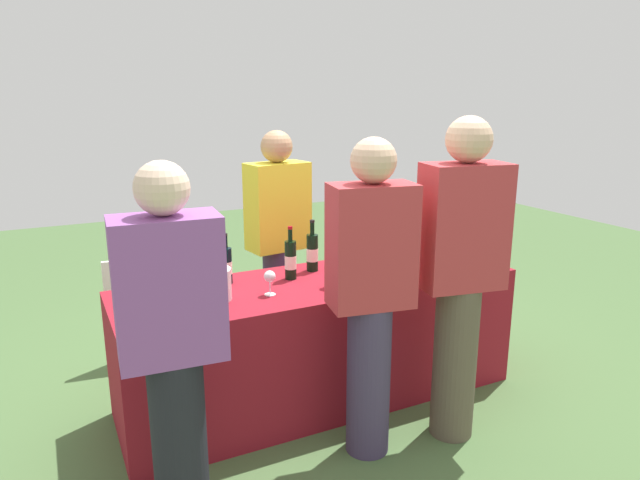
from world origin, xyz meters
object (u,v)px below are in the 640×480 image
(wine_bottle_0, at_px, (149,277))
(menu_board, at_px, (145,310))
(wine_bottle_1, at_px, (167,274))
(server_pouring, at_px, (278,239))
(wine_bottle_7, at_px, (409,243))
(wine_glass_0, at_px, (189,295))
(wine_bottle_6, at_px, (379,249))
(wine_bottle_2, at_px, (226,265))
(wine_glass_4, at_px, (405,257))
(wine_bottle_3, at_px, (291,260))
(guest_0, at_px, (173,343))
(guest_2, at_px, (460,272))
(guest_1, at_px, (370,291))
(wine_bottle_4, at_px, (312,252))
(ice_bucket, at_px, (210,285))
(wine_glass_3, at_px, (354,264))
(wine_glass_5, at_px, (418,254))
(wine_glass_1, at_px, (270,277))
(wine_glass_2, at_px, (332,271))

(wine_bottle_0, relative_size, menu_board, 0.40)
(wine_bottle_1, bearing_deg, server_pouring, 31.11)
(wine_bottle_7, height_order, wine_glass_0, wine_bottle_7)
(server_pouring, bearing_deg, wine_bottle_6, 119.29)
(wine_bottle_2, bearing_deg, wine_bottle_7, -2.76)
(wine_glass_4, bearing_deg, wine_bottle_3, 164.05)
(wine_bottle_1, xyz_separation_m, wine_glass_0, (0.04, -0.32, -0.02))
(guest_0, bearing_deg, guest_2, 4.93)
(wine_glass_0, height_order, server_pouring, server_pouring)
(guest_1, bearing_deg, guest_2, 1.71)
(wine_bottle_3, bearing_deg, wine_glass_4, -15.95)
(wine_bottle_4, bearing_deg, wine_bottle_3, -154.20)
(wine_bottle_4, height_order, ice_bucket, wine_bottle_4)
(wine_glass_3, height_order, guest_0, guest_0)
(wine_bottle_3, bearing_deg, wine_bottle_2, 166.57)
(wine_bottle_3, height_order, wine_glass_0, wine_bottle_3)
(wine_bottle_6, relative_size, guest_2, 0.18)
(guest_2, bearing_deg, guest_1, -178.05)
(wine_bottle_6, height_order, menu_board, wine_bottle_6)
(wine_bottle_6, relative_size, wine_glass_5, 2.36)
(wine_bottle_4, relative_size, menu_board, 0.43)
(wine_glass_3, relative_size, server_pouring, 0.09)
(wine_glass_3, bearing_deg, wine_bottle_3, 148.32)
(wine_bottle_4, bearing_deg, guest_1, -94.30)
(wine_bottle_1, height_order, wine_glass_1, wine_bottle_1)
(wine_bottle_0, bearing_deg, guest_2, -30.95)
(wine_bottle_2, distance_m, guest_1, 0.95)
(wine_glass_1, distance_m, guest_0, 0.90)
(wine_bottle_0, height_order, menu_board, wine_bottle_0)
(wine_glass_2, bearing_deg, wine_bottle_1, 161.86)
(wine_bottle_4, height_order, menu_board, wine_bottle_4)
(ice_bucket, bearing_deg, wine_glass_3, -4.31)
(wine_bottle_6, relative_size, guest_1, 0.20)
(guest_2, bearing_deg, server_pouring, 120.01)
(wine_bottle_7, distance_m, guest_1, 1.06)
(wine_bottle_2, xyz_separation_m, wine_bottle_4, (0.56, 0.00, 0.01))
(wine_bottle_4, bearing_deg, wine_glass_4, -29.78)
(server_pouring, bearing_deg, wine_glass_0, 37.06)
(wine_glass_3, bearing_deg, wine_bottle_7, 22.39)
(guest_0, bearing_deg, ice_bucket, 66.95)
(wine_bottle_6, height_order, ice_bucket, wine_bottle_6)
(menu_board, bearing_deg, guest_2, -43.54)
(wine_bottle_1, bearing_deg, guest_0, -100.42)
(wine_bottle_3, xyz_separation_m, wine_bottle_6, (0.61, -0.02, 0.00))
(wine_bottle_6, xyz_separation_m, wine_bottle_7, (0.27, 0.05, -0.01))
(wine_bottle_1, relative_size, guest_0, 0.20)
(wine_bottle_4, distance_m, wine_glass_3, 0.32)
(wine_glass_3, height_order, guest_1, guest_1)
(wine_bottle_4, distance_m, wine_glass_0, 0.95)
(wine_glass_5, relative_size, ice_bucket, 0.59)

